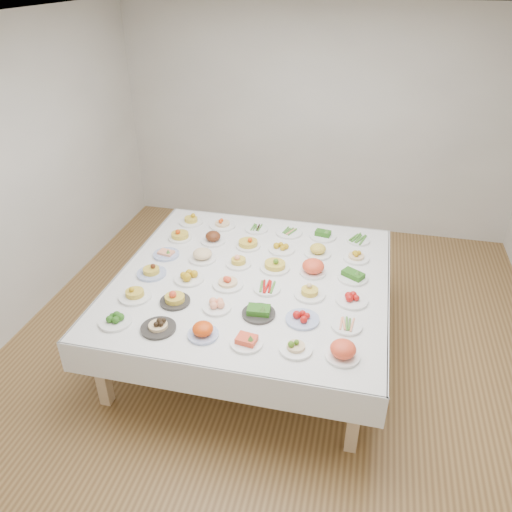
% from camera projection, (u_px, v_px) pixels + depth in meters
% --- Properties ---
extents(room_envelope, '(5.02, 5.02, 2.81)m').
position_uv_depth(room_envelope, '(282.00, 155.00, 3.93)').
color(room_envelope, olive).
rests_on(room_envelope, ground).
extents(display_table, '(2.37, 2.37, 0.75)m').
position_uv_depth(display_table, '(252.00, 283.00, 4.43)').
color(display_table, white).
rests_on(display_table, ground).
extents(dish_0, '(0.25, 0.25, 0.09)m').
position_uv_depth(dish_0, '(115.00, 319.00, 3.82)').
color(dish_0, white).
rests_on(dish_0, display_table).
extents(dish_1, '(0.26, 0.26, 0.15)m').
position_uv_depth(dish_1, '(158.00, 322.00, 3.74)').
color(dish_1, '#2D2B28').
rests_on(dish_1, display_table).
extents(dish_2, '(0.23, 0.23, 0.13)m').
position_uv_depth(dish_2, '(203.00, 329.00, 3.68)').
color(dish_2, '#4C66B2').
rests_on(dish_2, display_table).
extents(dish_3, '(0.24, 0.24, 0.11)m').
position_uv_depth(dish_3, '(247.00, 339.00, 3.60)').
color(dish_3, white).
rests_on(dish_3, display_table).
extents(dish_4, '(0.24, 0.24, 0.13)m').
position_uv_depth(dish_4, '(296.00, 344.00, 3.54)').
color(dish_4, white).
rests_on(dish_4, display_table).
extents(dish_5, '(0.24, 0.24, 0.15)m').
position_uv_depth(dish_5, '(343.00, 349.00, 3.47)').
color(dish_5, white).
rests_on(dish_5, display_table).
extents(dish_6, '(0.27, 0.27, 0.14)m').
position_uv_depth(dish_6, '(135.00, 291.00, 4.10)').
color(dish_6, white).
rests_on(dish_6, display_table).
extents(dish_7, '(0.28, 0.27, 0.16)m').
position_uv_depth(dish_7, '(174.00, 295.00, 4.03)').
color(dish_7, '#2D2B28').
rests_on(dish_7, display_table).
extents(dish_8, '(0.23, 0.23, 0.09)m').
position_uv_depth(dish_8, '(217.00, 305.00, 3.98)').
color(dish_8, white).
rests_on(dish_8, display_table).
extents(dish_9, '(0.26, 0.26, 0.12)m').
position_uv_depth(dish_9, '(259.00, 309.00, 3.90)').
color(dish_9, '#2D2B28').
rests_on(dish_9, display_table).
extents(dish_10, '(0.26, 0.26, 0.10)m').
position_uv_depth(dish_10, '(303.00, 316.00, 3.84)').
color(dish_10, '#4C66B2').
rests_on(dish_10, display_table).
extents(dish_11, '(0.23, 0.23, 0.05)m').
position_uv_depth(dish_11, '(347.00, 325.00, 3.79)').
color(dish_11, white).
rests_on(dish_11, display_table).
extents(dish_12, '(0.26, 0.26, 0.14)m').
position_uv_depth(dish_12, '(151.00, 269.00, 4.40)').
color(dish_12, '#4C66B2').
rests_on(dish_12, display_table).
extents(dish_13, '(0.26, 0.26, 0.12)m').
position_uv_depth(dish_13, '(189.00, 275.00, 4.33)').
color(dish_13, white).
rests_on(dish_13, display_table).
extents(dish_14, '(0.28, 0.28, 0.15)m').
position_uv_depth(dish_14, '(228.00, 278.00, 4.24)').
color(dish_14, white).
rests_on(dish_14, display_table).
extents(dish_15, '(0.23, 0.23, 0.06)m').
position_uv_depth(dish_15, '(267.00, 287.00, 4.21)').
color(dish_15, white).
rests_on(dish_15, display_table).
extents(dish_16, '(0.26, 0.26, 0.13)m').
position_uv_depth(dish_16, '(310.00, 290.00, 4.12)').
color(dish_16, white).
rests_on(dish_16, display_table).
extents(dish_17, '(0.26, 0.26, 0.10)m').
position_uv_depth(dish_17, '(352.00, 298.00, 4.06)').
color(dish_17, white).
rests_on(dish_17, display_table).
extents(dish_18, '(0.24, 0.24, 0.10)m').
position_uv_depth(dish_18, '(166.00, 252.00, 4.70)').
color(dish_18, '#4C66B2').
rests_on(dish_18, display_table).
extents(dish_19, '(0.26, 0.26, 0.15)m').
position_uv_depth(dish_19, '(202.00, 253.00, 4.62)').
color(dish_19, white).
rests_on(dish_19, display_table).
extents(dish_20, '(0.23, 0.23, 0.12)m').
position_uv_depth(dish_20, '(238.00, 260.00, 4.55)').
color(dish_20, white).
rests_on(dish_20, display_table).
extents(dish_21, '(0.29, 0.28, 0.17)m').
position_uv_depth(dish_21, '(275.00, 261.00, 4.47)').
color(dish_21, white).
rests_on(dish_21, display_table).
extents(dish_22, '(0.25, 0.25, 0.15)m').
position_uv_depth(dish_22, '(313.00, 266.00, 4.41)').
color(dish_22, white).
rests_on(dish_22, display_table).
extents(dish_23, '(0.26, 0.26, 0.12)m').
position_uv_depth(dish_23, '(353.00, 274.00, 4.35)').
color(dish_23, white).
rests_on(dish_23, display_table).
extents(dish_24, '(0.23, 0.23, 0.13)m').
position_uv_depth(dish_24, '(180.00, 234.00, 4.97)').
color(dish_24, white).
rests_on(dish_24, display_table).
extents(dish_25, '(0.25, 0.25, 0.14)m').
position_uv_depth(dish_25, '(213.00, 236.00, 4.91)').
color(dish_25, white).
rests_on(dish_25, display_table).
extents(dish_26, '(0.23, 0.23, 0.14)m').
position_uv_depth(dish_26, '(248.00, 241.00, 4.83)').
color(dish_26, white).
rests_on(dish_26, display_table).
extents(dish_27, '(0.25, 0.25, 0.11)m').
position_uv_depth(dish_27, '(282.00, 246.00, 4.77)').
color(dish_27, white).
rests_on(dish_27, display_table).
extents(dish_28, '(0.25, 0.25, 0.13)m').
position_uv_depth(dish_28, '(318.00, 249.00, 4.71)').
color(dish_28, white).
rests_on(dish_28, display_table).
extents(dish_29, '(0.24, 0.24, 0.13)m').
position_uv_depth(dish_29, '(357.00, 254.00, 4.63)').
color(dish_29, white).
rests_on(dish_29, display_table).
extents(dish_30, '(0.25, 0.25, 0.14)m').
position_uv_depth(dish_30, '(191.00, 218.00, 5.27)').
color(dish_30, white).
rests_on(dish_30, display_table).
extents(dish_31, '(0.27, 0.27, 0.13)m').
position_uv_depth(dish_31, '(222.00, 222.00, 5.21)').
color(dish_31, white).
rests_on(dish_31, display_table).
extents(dish_32, '(0.24, 0.24, 0.05)m').
position_uv_depth(dish_32, '(256.00, 228.00, 5.16)').
color(dish_32, white).
rests_on(dish_32, display_table).
extents(dish_33, '(0.26, 0.26, 0.05)m').
position_uv_depth(dish_33, '(289.00, 232.00, 5.09)').
color(dish_33, white).
rests_on(dish_33, display_table).
extents(dish_34, '(0.26, 0.26, 0.12)m').
position_uv_depth(dish_34, '(323.00, 233.00, 5.00)').
color(dish_34, white).
rests_on(dish_34, display_table).
extents(dish_35, '(0.25, 0.23, 0.06)m').
position_uv_depth(dish_35, '(358.00, 239.00, 4.94)').
color(dish_35, white).
rests_on(dish_35, display_table).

